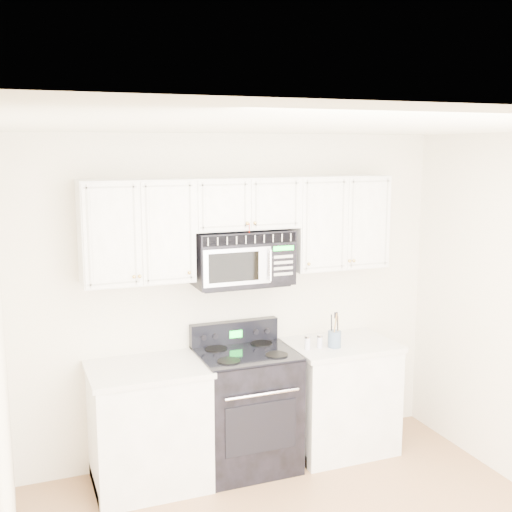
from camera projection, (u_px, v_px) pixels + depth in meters
name	position (u px, v px, depth m)	size (l,w,h in m)	color
room	(341.00, 365.00, 3.57)	(3.51, 3.51, 2.61)	#936541
base_cabinet_left	(149.00, 430.00, 4.75)	(0.86, 0.65, 0.92)	white
base_cabinet_right	(339.00, 399.00, 5.32)	(0.86, 0.65, 0.92)	white
range	(246.00, 407.00, 5.02)	(0.73, 0.67, 1.11)	black
upper_cabinets	(242.00, 221.00, 4.92)	(2.44, 0.37, 0.75)	white
microwave	(242.00, 257.00, 4.93)	(0.75, 0.43, 0.42)	black
utensil_crock	(334.00, 338.00, 5.10)	(0.11, 0.11, 0.28)	slate
shaker_salt	(320.00, 341.00, 5.09)	(0.04, 0.04, 0.11)	silver
shaker_pepper	(307.00, 343.00, 5.04)	(0.05, 0.05, 0.11)	silver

